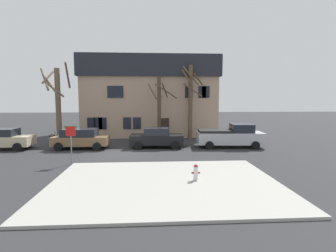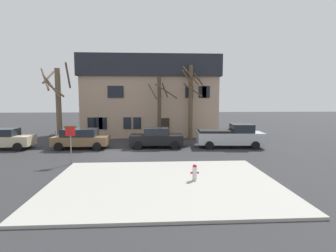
# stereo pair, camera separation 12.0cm
# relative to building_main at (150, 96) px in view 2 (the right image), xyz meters

# --- Properties ---
(ground_plane) EXTENTS (120.00, 120.00, 0.00)m
(ground_plane) POSITION_rel_building_main_xyz_m (-2.40, -11.26, -4.41)
(ground_plane) COLOR #2D2D30
(sidewalk_slab) EXTENTS (10.97, 8.35, 0.12)m
(sidewalk_slab) POSITION_rel_building_main_xyz_m (0.74, -18.62, -4.35)
(sidewalk_slab) COLOR #A8A59E
(sidewalk_slab) RESTS_ON ground_plane
(building_main) EXTENTS (14.88, 7.62, 8.66)m
(building_main) POSITION_rel_building_main_xyz_m (0.00, 0.00, 0.00)
(building_main) COLOR tan
(building_main) RESTS_ON ground_plane
(tree_bare_near) EXTENTS (2.86, 2.85, 7.53)m
(tree_bare_near) POSITION_rel_building_main_xyz_m (-8.91, -4.61, -0.48)
(tree_bare_near) COLOR brown
(tree_bare_near) RESTS_ON ground_plane
(tree_bare_mid) EXTENTS (2.87, 2.13, 6.24)m
(tree_bare_mid) POSITION_rel_building_main_xyz_m (0.94, -4.79, -1.09)
(tree_bare_mid) COLOR #4C3D2D
(tree_bare_mid) RESTS_ON ground_plane
(tree_bare_far) EXTENTS (2.98, 2.45, 7.04)m
(tree_bare_far) POSITION_rel_building_main_xyz_m (2.66, -3.24, -0.81)
(tree_bare_far) COLOR brown
(tree_bare_far) RESTS_ON ground_plane
(tree_bare_end) EXTENTS (2.26, 2.38, 7.44)m
(tree_bare_end) POSITION_rel_building_main_xyz_m (4.10, -4.29, -0.35)
(tree_bare_end) COLOR brown
(tree_bare_end) RESTS_ON ground_plane
(car_beige_sedan) EXTENTS (4.51, 2.11, 1.69)m
(car_beige_sedan) POSITION_rel_building_main_xyz_m (-11.90, -8.85, -3.56)
(car_beige_sedan) COLOR #C6B793
(car_beige_sedan) RESTS_ON ground_plane
(car_brown_wagon) EXTENTS (4.51, 2.21, 1.66)m
(car_brown_wagon) POSITION_rel_building_main_xyz_m (-5.70, -8.96, -3.54)
(car_brown_wagon) COLOR brown
(car_brown_wagon) RESTS_ON ground_plane
(car_black_sedan) EXTENTS (4.47, 2.15, 1.67)m
(car_black_sedan) POSITION_rel_building_main_xyz_m (0.55, -8.84, -3.57)
(car_black_sedan) COLOR black
(car_black_sedan) RESTS_ON ground_plane
(pickup_truck_silver) EXTENTS (5.61, 2.61, 1.99)m
(pickup_truck_silver) POSITION_rel_building_main_xyz_m (6.83, -9.06, -3.45)
(pickup_truck_silver) COLOR #B7BABF
(pickup_truck_silver) RESTS_ON ground_plane
(fire_hydrant) EXTENTS (0.42, 0.22, 0.79)m
(fire_hydrant) POSITION_rel_building_main_xyz_m (2.27, -18.39, -3.88)
(fire_hydrant) COLOR silver
(fire_hydrant) RESTS_ON sidewalk_slab
(street_sign_pole) EXTENTS (0.76, 0.07, 2.45)m
(street_sign_pole) POSITION_rel_building_main_xyz_m (-4.91, -14.30, -2.69)
(street_sign_pole) COLOR slate
(street_sign_pole) RESTS_ON ground_plane
(bicycle_leaning) EXTENTS (1.68, 0.59, 1.03)m
(bicycle_leaning) POSITION_rel_building_main_xyz_m (-8.90, -5.24, -4.05)
(bicycle_leaning) COLOR black
(bicycle_leaning) RESTS_ON ground_plane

